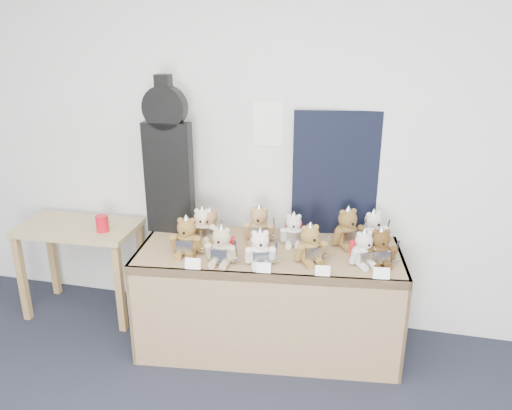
% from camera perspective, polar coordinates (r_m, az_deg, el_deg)
% --- Properties ---
extents(room_shell, '(6.00, 6.00, 6.00)m').
position_cam_1_polar(room_shell, '(3.46, 1.39, 9.23)').
color(room_shell, white).
rests_on(room_shell, floor).
extents(display_table, '(1.79, 0.92, 0.72)m').
position_cam_1_polar(display_table, '(3.30, 1.40, -7.98)').
color(display_table, olive).
rests_on(display_table, floor).
extents(side_table, '(0.88, 0.51, 0.72)m').
position_cam_1_polar(side_table, '(3.95, -19.46, -3.88)').
color(side_table, '#9A8853').
rests_on(side_table, floor).
extents(guitar_case, '(0.33, 0.10, 1.09)m').
position_cam_1_polar(guitar_case, '(3.47, -10.03, 5.30)').
color(guitar_case, black).
rests_on(guitar_case, display_table).
extents(navy_board, '(0.64, 0.12, 0.86)m').
position_cam_1_polar(navy_board, '(3.44, 9.59, 3.46)').
color(navy_board, black).
rests_on(navy_board, display_table).
extents(red_cup, '(0.09, 0.09, 0.12)m').
position_cam_1_polar(red_cup, '(3.72, -17.16, -2.02)').
color(red_cup, red).
rests_on(red_cup, side_table).
extents(teddy_front_far_left, '(0.23, 0.20, 0.28)m').
position_cam_1_polar(teddy_front_far_left, '(3.21, -7.92, -3.73)').
color(teddy_front_far_left, brown).
rests_on(teddy_front_far_left, display_table).
extents(teddy_front_left, '(0.22, 0.18, 0.27)m').
position_cam_1_polar(teddy_front_left, '(3.07, -3.95, -4.77)').
color(teddy_front_left, tan).
rests_on(teddy_front_left, display_table).
extents(teddy_front_centre, '(0.22, 0.20, 0.26)m').
position_cam_1_polar(teddy_front_centre, '(3.04, 0.48, -5.10)').
color(teddy_front_centre, silver).
rests_on(teddy_front_centre, display_table).
extents(teddy_front_right, '(0.23, 0.22, 0.28)m').
position_cam_1_polar(teddy_front_right, '(3.10, 6.20, -4.57)').
color(teddy_front_right, olive).
rests_on(teddy_front_right, display_table).
extents(teddy_front_far_right, '(0.21, 0.20, 0.25)m').
position_cam_1_polar(teddy_front_far_right, '(3.12, 12.22, -4.99)').
color(teddy_front_far_right, silver).
rests_on(teddy_front_far_right, display_table).
extents(teddy_front_end, '(0.22, 0.20, 0.26)m').
position_cam_1_polar(teddy_front_end, '(3.14, 14.02, -4.84)').
color(teddy_front_end, '#52371C').
rests_on(teddy_front_end, display_table).
extents(teddy_back_left, '(0.22, 0.18, 0.26)m').
position_cam_1_polar(teddy_back_left, '(3.41, -6.15, -2.40)').
color(teddy_back_left, beige).
rests_on(teddy_back_left, display_table).
extents(teddy_back_centre_left, '(0.24, 0.20, 0.28)m').
position_cam_1_polar(teddy_back_centre_left, '(3.37, 0.34, -2.35)').
color(teddy_back_centre_left, '#A37C51').
rests_on(teddy_back_centre_left, display_table).
extents(teddy_back_centre_right, '(0.20, 0.18, 0.24)m').
position_cam_1_polar(teddy_back_centre_right, '(3.34, 4.31, -2.94)').
color(teddy_back_centre_right, silver).
rests_on(teddy_back_centre_right, display_table).
extents(teddy_back_right, '(0.24, 0.24, 0.30)m').
position_cam_1_polar(teddy_back_right, '(3.35, 10.42, -2.73)').
color(teddy_back_right, brown).
rests_on(teddy_back_right, display_table).
extents(teddy_back_end, '(0.22, 0.22, 0.27)m').
position_cam_1_polar(teddy_back_end, '(3.41, 13.22, -2.74)').
color(teddy_back_end, white).
rests_on(teddy_back_end, display_table).
extents(teddy_back_far_left, '(0.20, 0.17, 0.25)m').
position_cam_1_polar(teddy_back_far_left, '(3.41, -5.30, -2.42)').
color(teddy_back_far_left, olive).
rests_on(teddy_back_far_left, display_table).
extents(entry_card_a, '(0.10, 0.03, 0.07)m').
position_cam_1_polar(entry_card_a, '(3.04, -7.24, -6.67)').
color(entry_card_a, white).
rests_on(entry_card_a, display_table).
extents(entry_card_b, '(0.09, 0.03, 0.06)m').
position_cam_1_polar(entry_card_b, '(2.97, 0.88, -7.19)').
color(entry_card_b, white).
rests_on(entry_card_b, display_table).
extents(entry_card_c, '(0.09, 0.03, 0.06)m').
position_cam_1_polar(entry_card_c, '(2.96, 7.63, -7.46)').
color(entry_card_c, white).
rests_on(entry_card_c, display_table).
extents(entry_card_d, '(0.10, 0.03, 0.07)m').
position_cam_1_polar(entry_card_d, '(2.99, 14.14, -7.58)').
color(entry_card_d, white).
rests_on(entry_card_d, display_table).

